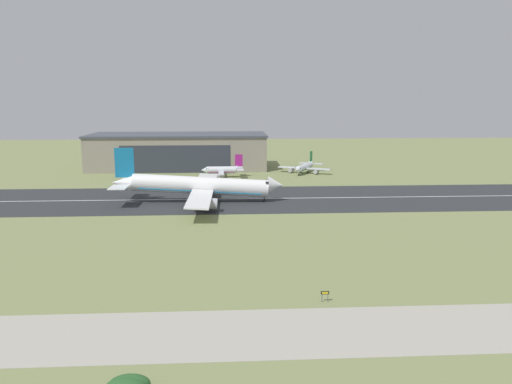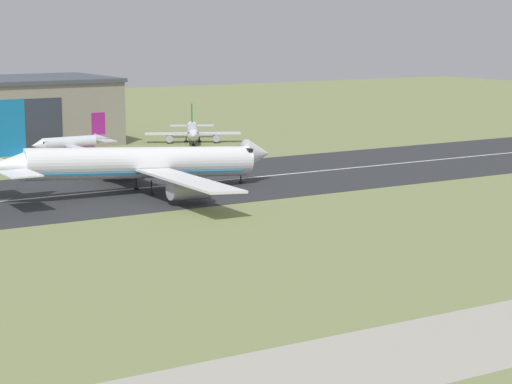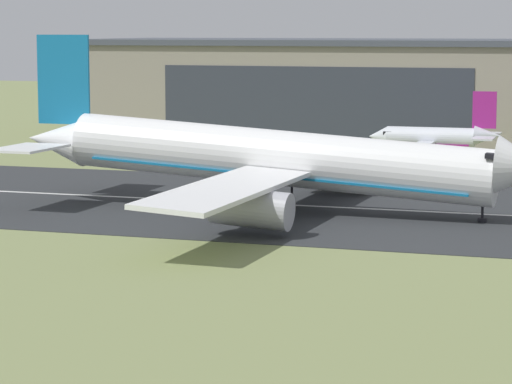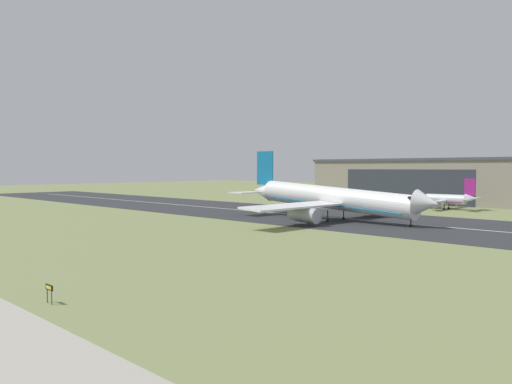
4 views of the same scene
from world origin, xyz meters
name	(u,v)px [view 4 (image 4 of 4)]	position (x,y,z in m)	size (l,w,h in m)	color
ground_plane	(130,241)	(0.00, 56.26, 0.00)	(600.80, 600.80, 0.00)	#7A8451
runway_strip	(325,217)	(0.00, 112.53, 0.03)	(360.80, 43.34, 0.06)	#2B2D30
runway_centreline	(325,217)	(0.00, 112.53, 0.07)	(324.72, 0.70, 0.01)	silver
hangar_building	(426,180)	(-8.20, 186.57, 7.91)	(79.91, 32.19, 15.79)	gray
airplane_landing	(333,199)	(5.46, 108.20, 5.06)	(53.00, 58.90, 16.93)	white
airplane_parked_west	(447,199)	(12.10, 157.46, 2.98)	(17.61, 20.79, 9.37)	silver
runway_sign	(49,290)	(29.17, 29.52, 1.31)	(1.32, 0.14, 1.76)	#4C4C51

